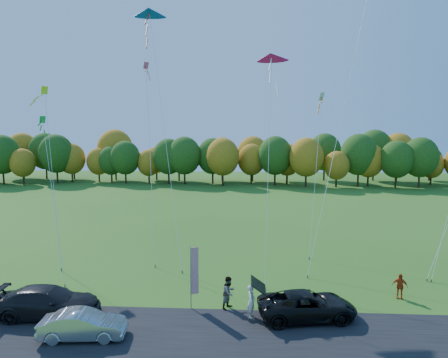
# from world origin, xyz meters

# --- Properties ---
(ground) EXTENTS (160.00, 160.00, 0.00)m
(ground) POSITION_xyz_m (0.00, 0.00, 0.00)
(ground) COLOR #295F19
(asphalt_strip) EXTENTS (90.00, 6.00, 0.01)m
(asphalt_strip) POSITION_xyz_m (0.00, -4.00, 0.01)
(asphalt_strip) COLOR black
(asphalt_strip) RESTS_ON ground
(tree_line) EXTENTS (116.00, 12.00, 10.00)m
(tree_line) POSITION_xyz_m (0.00, 55.00, 0.00)
(tree_line) COLOR #1E4711
(tree_line) RESTS_ON ground
(black_suv) EXTENTS (5.88, 3.42, 1.54)m
(black_suv) POSITION_xyz_m (5.19, -1.84, 0.77)
(black_suv) COLOR black
(black_suv) RESTS_ON ground
(silver_sedan) EXTENTS (4.46, 1.94, 1.43)m
(silver_sedan) POSITION_xyz_m (-6.60, -4.75, 0.71)
(silver_sedan) COLOR #A2A2A6
(silver_sedan) RESTS_ON ground
(dark_truck_a) EXTENTS (6.04, 2.85, 1.70)m
(dark_truck_a) POSITION_xyz_m (-9.61, -2.46, 0.85)
(dark_truck_a) COLOR black
(dark_truck_a) RESTS_ON ground
(person_tailgate_a) EXTENTS (0.46, 0.69, 1.89)m
(person_tailgate_a) POSITION_xyz_m (2.03, -1.87, 0.95)
(person_tailgate_a) COLOR silver
(person_tailgate_a) RESTS_ON ground
(person_tailgate_b) EXTENTS (1.13, 1.19, 1.93)m
(person_tailgate_b) POSITION_xyz_m (0.70, -0.76, 0.97)
(person_tailgate_b) COLOR gray
(person_tailgate_b) RESTS_ON ground
(person_east) EXTENTS (1.02, 0.70, 1.62)m
(person_east) POSITION_xyz_m (11.46, 1.26, 0.81)
(person_east) COLOR #C03C12
(person_east) RESTS_ON ground
(feather_flag) EXTENTS (0.47, 0.27, 3.82)m
(feather_flag) POSITION_xyz_m (-1.40, -0.87, 2.33)
(feather_flag) COLOR #999999
(feather_flag) RESTS_ON ground
(kite_delta_blue) EXTENTS (5.99, 10.87, 23.23)m
(kite_delta_blue) POSITION_xyz_m (-5.35, 9.85, 11.13)
(kite_delta_blue) COLOR #4C3F33
(kite_delta_blue) RESTS_ON ground
(kite_parafoil_orange) EXTENTS (8.78, 12.09, 25.58)m
(kite_parafoil_orange) POSITION_xyz_m (9.66, 10.21, 12.58)
(kite_parafoil_orange) COLOR #4C3F33
(kite_parafoil_orange) RESTS_ON ground
(kite_delta_red) EXTENTS (2.86, 10.53, 18.44)m
(kite_delta_red) POSITION_xyz_m (3.42, 7.55, 9.66)
(kite_delta_red) COLOR #4C3F33
(kite_delta_red) RESTS_ON ground
(kite_diamond_yellow) EXTENTS (4.67, 7.34, 14.90)m
(kite_diamond_yellow) POSITION_xyz_m (-14.38, 8.22, 7.20)
(kite_diamond_yellow) COLOR #4C3F33
(kite_diamond_yellow) RESTS_ON ground
(kite_diamond_green) EXTENTS (4.10, 5.56, 12.02)m
(kite_diamond_green) POSITION_xyz_m (-12.39, 4.23, 5.84)
(kite_diamond_green) COLOR #4C3F33
(kite_diamond_green) RESTS_ON ground
(kite_diamond_white) EXTENTS (2.42, 6.89, 14.56)m
(kite_diamond_white) POSITION_xyz_m (7.81, 11.84, 7.07)
(kite_diamond_white) COLOR #4C3F33
(kite_diamond_white) RESTS_ON ground
(kite_diamond_pink) EXTENTS (2.33, 6.20, 16.86)m
(kite_diamond_pink) POSITION_xyz_m (-6.31, 8.94, 8.29)
(kite_diamond_pink) COLOR #4C3F33
(kite_diamond_pink) RESTS_ON ground
(kite_diamond_blue_low) EXTENTS (4.47, 3.76, 7.83)m
(kite_diamond_blue_low) POSITION_xyz_m (16.48, 5.94, 3.72)
(kite_diamond_blue_low) COLOR #4C3F33
(kite_diamond_blue_low) RESTS_ON ground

